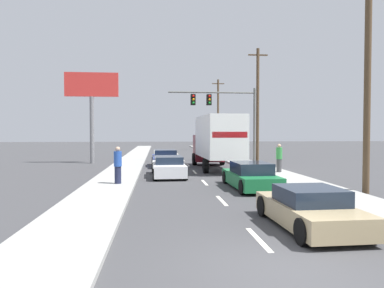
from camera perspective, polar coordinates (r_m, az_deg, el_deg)
The scene contains 16 objects.
ground_plane at distance 31.80m, azimuth -1.10°, elevation -2.88°, with size 140.00×140.00×0.00m, color #3D3D3F.
sidewalk_right at distance 27.68m, azimuth 9.61°, elevation -3.47°, with size 2.42×80.00×0.14m, color #9E9E99.
sidewalk_left at distance 26.82m, azimuth -10.46°, elevation -3.65°, with size 2.42×80.00×0.14m, color #9E9E99.
lane_markings at distance 28.76m, azimuth -0.63°, elevation -3.38°, with size 0.14×52.00×0.01m.
car_blue at distance 27.81m, azimuth -4.30°, elevation -2.34°, with size 2.11×4.51×1.28m.
car_white at distance 21.46m, azimuth -3.78°, elevation -3.66°, with size 2.03×4.72×1.21m.
box_truck at distance 25.39m, azimuth 3.94°, elevation 0.74°, with size 2.71×8.83×3.75m.
car_green at distance 17.10m, azimuth 9.28°, elevation -5.10°, with size 1.95×4.55×1.24m.
car_tan at distance 10.53m, azimuth 18.15°, elevation -9.81°, with size 1.96×4.06×1.13m.
traffic_signal_mast at distance 32.03m, azimuth 4.29°, elevation 6.03°, with size 7.82×0.69×6.58m.
utility_pole_near at distance 17.20m, azimuth 26.10°, elevation 9.15°, with size 1.80×0.28×9.46m.
utility_pole_mid at distance 33.50m, azimuth 10.39°, elevation 6.36°, with size 1.80×0.28×10.27m.
utility_pole_far at distance 52.67m, azimuth 4.16°, elevation 4.77°, with size 1.80×0.28×10.32m.
roadside_billboard at distance 31.74m, azimuth -15.65°, elevation 7.11°, with size 4.47×0.36×7.69m.
pedestrian_near_corner at distance 17.80m, azimuth -11.70°, elevation -3.30°, with size 0.38×0.38×1.80m.
pedestrian_mid_block at distance 23.14m, azimuth 13.67°, elevation -2.17°, with size 0.38×0.38×1.77m.
Camera 1 is at (-2.48, -6.60, 2.63)m, focal length 33.57 mm.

